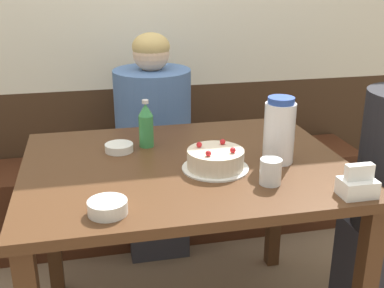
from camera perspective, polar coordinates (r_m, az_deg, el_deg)
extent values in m
cube|color=#3D2819|center=(2.84, -5.08, -1.08)|extent=(4.80, 0.04, 0.80)
cube|color=#472314|center=(2.72, -4.33, -6.23)|extent=(2.32, 0.38, 0.45)
cube|color=#4C2D19|center=(1.75, -0.82, -2.71)|extent=(1.16, 0.89, 0.03)
cube|color=#4C2D19|center=(2.26, -16.38, -8.87)|extent=(0.06, 0.06, 0.73)
cube|color=#4C2D19|center=(2.40, 9.83, -6.41)|extent=(0.06, 0.06, 0.73)
cylinder|color=white|center=(1.69, 2.78, -2.86)|extent=(0.24, 0.24, 0.01)
cylinder|color=beige|center=(1.68, 2.80, -1.76)|extent=(0.20, 0.20, 0.06)
sphere|color=red|center=(1.61, 1.95, -1.12)|extent=(0.02, 0.02, 0.02)
sphere|color=red|center=(1.64, 4.86, -0.74)|extent=(0.02, 0.02, 0.02)
sphere|color=red|center=(1.72, 3.65, 0.27)|extent=(0.02, 0.02, 0.02)
sphere|color=red|center=(1.69, 0.85, -0.08)|extent=(0.02, 0.02, 0.02)
cylinder|color=white|center=(1.74, 10.28, 1.30)|extent=(0.11, 0.11, 0.22)
cylinder|color=#28479E|center=(1.71, 10.53, 5.12)|extent=(0.09, 0.09, 0.02)
cylinder|color=#388E4C|center=(1.89, -5.45, 1.53)|extent=(0.06, 0.06, 0.13)
cone|color=#388E4C|center=(1.86, -5.54, 4.08)|extent=(0.06, 0.06, 0.05)
cylinder|color=silver|center=(1.85, -5.57, 5.02)|extent=(0.03, 0.03, 0.01)
cube|color=white|center=(1.57, 19.00, -4.91)|extent=(0.11, 0.08, 0.05)
cube|color=white|center=(1.55, 19.22, -3.15)|extent=(0.09, 0.03, 0.05)
cylinder|color=white|center=(1.41, -9.97, -7.39)|extent=(0.12, 0.12, 0.04)
cylinder|color=white|center=(1.87, -8.63, -0.43)|extent=(0.11, 0.11, 0.03)
cylinder|color=silver|center=(1.58, 9.29, -3.25)|extent=(0.07, 0.07, 0.09)
cube|color=#33333D|center=(2.60, -4.33, -7.42)|extent=(0.30, 0.34, 0.45)
cylinder|color=#4C70AD|center=(2.42, -4.63, 2.77)|extent=(0.38, 0.38, 0.52)
sphere|color=beige|center=(2.34, -4.87, 10.68)|extent=(0.18, 0.18, 0.18)
ellipsoid|color=tan|center=(2.33, -4.89, 11.43)|extent=(0.18, 0.18, 0.13)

